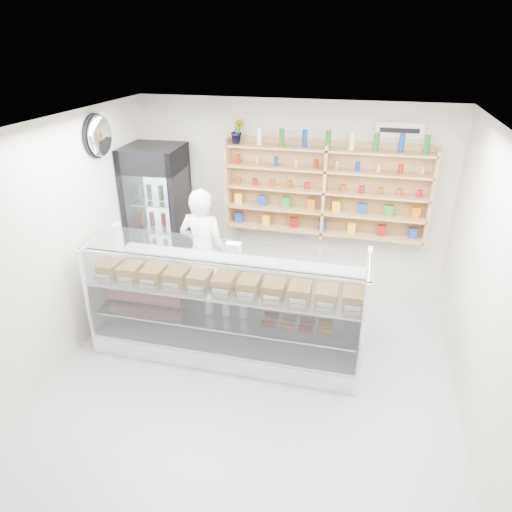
# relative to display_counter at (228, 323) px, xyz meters

# --- Properties ---
(room) EXTENTS (5.00, 5.00, 5.00)m
(room) POSITION_rel_display_counter_xyz_m (0.41, -0.63, 1.02)
(room) COLOR #9F9FA4
(room) RESTS_ON ground
(display_counter) EXTENTS (3.22, 0.96, 1.40)m
(display_counter) POSITION_rel_display_counter_xyz_m (0.00, 0.00, 0.00)
(display_counter) COLOR white
(display_counter) RESTS_ON floor
(shop_worker) EXTENTS (0.68, 0.46, 1.80)m
(shop_worker) POSITION_rel_display_counter_xyz_m (-0.60, 0.83, 0.52)
(shop_worker) COLOR white
(shop_worker) RESTS_ON floor
(drinks_cooler) EXTENTS (0.83, 0.81, 2.19)m
(drinks_cooler) POSITION_rel_display_counter_xyz_m (-1.44, 1.29, 0.72)
(drinks_cooler) COLOR black
(drinks_cooler) RESTS_ON floor
(wall_shelving) EXTENTS (2.84, 0.28, 1.33)m
(wall_shelving) POSITION_rel_display_counter_xyz_m (0.91, 1.71, 1.22)
(wall_shelving) COLOR tan
(wall_shelving) RESTS_ON back_wall
(potted_plant) EXTENTS (0.22, 0.19, 0.34)m
(potted_plant) POSITION_rel_display_counter_xyz_m (-0.34, 1.71, 1.99)
(potted_plant) COLOR #1E6626
(potted_plant) RESTS_ON wall_shelving
(security_mirror) EXTENTS (0.15, 0.50, 0.50)m
(security_mirror) POSITION_rel_display_counter_xyz_m (-1.76, 0.57, 2.07)
(security_mirror) COLOR silver
(security_mirror) RESTS_ON left_wall
(wall_sign) EXTENTS (0.62, 0.03, 0.20)m
(wall_sign) POSITION_rel_display_counter_xyz_m (1.81, 1.84, 2.07)
(wall_sign) COLOR white
(wall_sign) RESTS_ON back_wall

